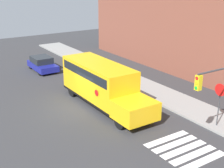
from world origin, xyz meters
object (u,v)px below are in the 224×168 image
parked_car (42,64)px  traffic_light (224,90)px  stop_sign (219,98)px  school_bus (102,82)px

parked_car → traffic_light: size_ratio=0.86×
parked_car → stop_sign: stop_sign is taller
stop_sign → traffic_light: traffic_light is taller
stop_sign → traffic_light: (1.17, -1.30, 1.18)m
school_bus → stop_sign: bearing=29.9°
school_bus → traffic_light: size_ratio=1.94×
school_bus → stop_sign: (7.20, 4.13, 0.24)m
parked_car → traffic_light: bearing=9.7°
parked_car → stop_sign: 18.66m
parked_car → school_bus: bearing=2.4°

